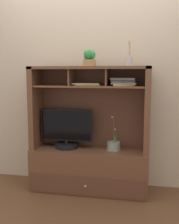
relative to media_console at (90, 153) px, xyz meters
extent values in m
cube|color=brown|center=(0.00, -0.01, -0.44)|extent=(6.00, 6.00, 0.02)
cube|color=beige|center=(0.00, 0.23, 0.97)|extent=(6.00, 0.02, 2.80)
cube|color=brown|center=(0.00, -0.01, -0.19)|extent=(1.31, 0.42, 0.47)
cube|color=brown|center=(0.00, -0.23, -0.30)|extent=(1.26, 0.01, 0.21)
sphere|color=silver|center=(0.00, -0.24, -0.30)|extent=(0.02, 0.02, 0.02)
cube|color=brown|center=(-0.62, -0.01, 0.50)|extent=(0.06, 0.36, 0.92)
cube|color=brown|center=(0.62, -0.01, 0.50)|extent=(0.06, 0.36, 0.92)
cube|color=brown|center=(0.00, 0.16, 0.49)|extent=(1.25, 0.02, 0.89)
cube|color=brown|center=(0.00, -0.01, 0.95)|extent=(1.31, 0.36, 0.03)
cube|color=brown|center=(0.00, -0.01, 0.75)|extent=(1.19, 0.32, 0.02)
cube|color=brown|center=(-0.20, -0.01, 0.85)|extent=(0.02, 0.31, 0.17)
cube|color=brown|center=(0.20, -0.01, 0.85)|extent=(0.02, 0.31, 0.17)
cylinder|color=black|center=(-0.27, -0.01, 0.07)|extent=(0.26, 0.26, 0.05)
cylinder|color=black|center=(-0.27, -0.01, 0.11)|extent=(0.04, 0.04, 0.03)
cube|color=black|center=(-0.27, -0.01, 0.31)|extent=(0.59, 0.03, 0.36)
cube|color=black|center=(-0.27, -0.02, 0.31)|extent=(0.56, 0.00, 0.33)
cylinder|color=gray|center=(0.27, 0.01, 0.09)|extent=(0.14, 0.14, 0.09)
cylinder|color=gray|center=(0.27, 0.01, 0.05)|extent=(0.16, 0.16, 0.01)
cylinder|color=#4C6B38|center=(0.27, 0.01, 0.27)|extent=(0.02, 0.01, 0.27)
sphere|color=#C77CB9|center=(0.28, 0.02, 0.27)|extent=(0.02, 0.02, 0.02)
sphere|color=#C77CB9|center=(0.25, 0.00, 0.41)|extent=(0.02, 0.02, 0.02)
ellipsoid|color=#479350|center=(0.29, 0.00, 0.17)|extent=(0.06, 0.08, 0.10)
ellipsoid|color=#479350|center=(0.29, 0.02, 0.17)|extent=(0.06, 0.08, 0.13)
cube|color=beige|center=(0.37, -0.02, 0.77)|extent=(0.24, 0.19, 0.02)
cube|color=gold|center=(0.38, -0.02, 0.78)|extent=(0.26, 0.17, 0.01)
cube|color=slate|center=(0.37, -0.02, 0.80)|extent=(0.25, 0.17, 0.02)
cube|color=#27527E|center=(0.37, -0.01, 0.82)|extent=(0.27, 0.20, 0.01)
cube|color=#675B60|center=(0.37, -0.01, 0.83)|extent=(0.27, 0.23, 0.02)
cube|color=gold|center=(-0.02, 0.00, 0.77)|extent=(0.29, 0.23, 0.01)
cube|color=beige|center=(-0.03, 0.00, 0.78)|extent=(0.31, 0.19, 0.01)
cylinder|color=#BAB2BB|center=(0.43, -0.01, 1.01)|extent=(0.07, 0.07, 0.10)
cylinder|color=#BAB2BB|center=(0.43, -0.01, 1.07)|extent=(0.03, 0.03, 0.02)
cylinder|color=tan|center=(0.43, -0.01, 1.15)|extent=(0.00, 0.03, 0.17)
cylinder|color=tan|center=(0.43, 0.00, 1.15)|extent=(0.03, 0.02, 0.17)
cylinder|color=tan|center=(0.42, 0.00, 1.15)|extent=(0.03, 0.01, 0.17)
cylinder|color=tan|center=(0.42, -0.01, 1.15)|extent=(0.01, 0.03, 0.17)
cylinder|color=tan|center=(0.42, -0.01, 1.15)|extent=(0.02, 0.03, 0.17)
cylinder|color=tan|center=(0.42, -0.01, 1.15)|extent=(0.03, 0.01, 0.17)
cylinder|color=tan|center=(0.43, -0.01, 1.15)|extent=(0.02, 0.02, 0.17)
cylinder|color=#AA7B4C|center=(0.00, -0.01, 1.00)|extent=(0.14, 0.14, 0.07)
cylinder|color=#AA7B4C|center=(0.00, -0.01, 0.97)|extent=(0.16, 0.16, 0.01)
ellipsoid|color=#36944A|center=(0.03, -0.01, 1.09)|extent=(0.08, 0.08, 0.10)
ellipsoid|color=#36944A|center=(0.00, 0.02, 1.06)|extent=(0.07, 0.06, 0.09)
ellipsoid|color=#36944A|center=(-0.03, 0.01, 1.08)|extent=(0.07, 0.05, 0.14)
ellipsoid|color=#36944A|center=(-0.03, -0.03, 1.10)|extent=(0.06, 0.05, 0.09)
ellipsoid|color=#36944A|center=(0.00, -0.05, 1.10)|extent=(0.06, 0.06, 0.10)
camera|label=1|loc=(0.58, -2.94, 0.90)|focal=43.78mm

